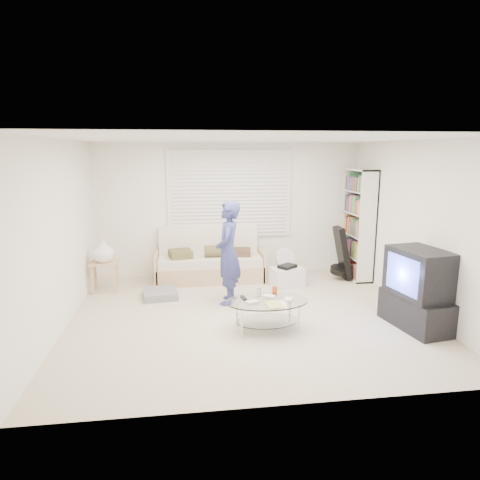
{
  "coord_description": "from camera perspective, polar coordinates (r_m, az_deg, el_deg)",
  "views": [
    {
      "loc": [
        -0.9,
        -5.77,
        2.33
      ],
      "look_at": [
        -0.07,
        0.3,
        1.06
      ],
      "focal_mm": 32.0,
      "sensor_mm": 36.0,
      "label": 1
    }
  ],
  "objects": [
    {
      "name": "coffee_table",
      "position": [
        5.73,
        3.69,
        -8.8
      ],
      "size": [
        1.1,
        0.72,
        0.53
      ],
      "color": "silver",
      "rests_on": "ground"
    },
    {
      "name": "room_shell",
      "position": [
        6.35,
        0.38,
        5.36
      ],
      "size": [
        5.02,
        4.52,
        2.51
      ],
      "color": "white",
      "rests_on": "ground"
    },
    {
      "name": "bookshelf",
      "position": [
        8.2,
        15.45,
        2.02
      ],
      "size": [
        0.32,
        0.85,
        2.02
      ],
      "color": "white",
      "rests_on": "ground"
    },
    {
      "name": "futon_sofa",
      "position": [
        7.91,
        -4.06,
        -3.07
      ],
      "size": [
        1.98,
        0.8,
        0.97
      ],
      "color": "tan",
      "rests_on": "ground"
    },
    {
      "name": "storage_bin",
      "position": [
        7.62,
        6.29,
        -4.83
      ],
      "size": [
        0.62,
        0.49,
        0.38
      ],
      "color": "white",
      "rests_on": "ground"
    },
    {
      "name": "side_table",
      "position": [
        7.5,
        -17.74,
        -1.67
      ],
      "size": [
        0.45,
        0.37,
        0.9
      ],
      "color": "tan",
      "rests_on": "ground"
    },
    {
      "name": "ground",
      "position": [
        6.29,
        0.99,
        -10.07
      ],
      "size": [
        5.0,
        5.0,
        0.0
      ],
      "primitive_type": "plane",
      "color": "#BAAC91",
      "rests_on": "ground"
    },
    {
      "name": "tv_unit",
      "position": [
        6.21,
        22.64,
        -6.16
      ],
      "size": [
        0.68,
        1.06,
        1.08
      ],
      "color": "black",
      "rests_on": "ground"
    },
    {
      "name": "grey_floor_pillow",
      "position": [
        7.13,
        -10.61,
        -7.07
      ],
      "size": [
        0.6,
        0.6,
        0.12
      ],
      "primitive_type": "cube",
      "rotation": [
        0.0,
        0.0,
        0.14
      ],
      "color": "slate",
      "rests_on": "ground"
    },
    {
      "name": "standing_person",
      "position": [
        6.59,
        -1.6,
        -1.71
      ],
      "size": [
        0.5,
        0.65,
        1.61
      ],
      "primitive_type": "imported",
      "rotation": [
        0.0,
        0.0,
        -1.78
      ],
      "color": "navy",
      "rests_on": "ground"
    },
    {
      "name": "floor_fan",
      "position": [
        7.92,
        5.97,
        -2.84
      ],
      "size": [
        0.37,
        0.24,
        0.6
      ],
      "color": "white",
      "rests_on": "ground"
    },
    {
      "name": "guitar_case",
      "position": [
        8.09,
        13.43,
        -2.19
      ],
      "size": [
        0.37,
        0.36,
        0.97
      ],
      "color": "black",
      "rests_on": "ground"
    },
    {
      "name": "window_blinds",
      "position": [
        8.06,
        -1.37,
        6.13
      ],
      "size": [
        2.32,
        0.08,
        1.62
      ],
      "color": "silver",
      "rests_on": "ground"
    }
  ]
}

